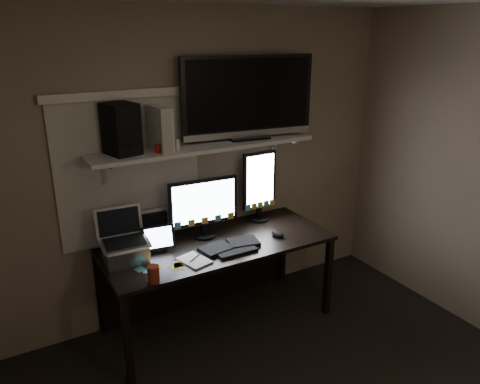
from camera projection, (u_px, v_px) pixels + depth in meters
back_wall at (196, 167)px, 3.81m from camera, size 3.60×0.00×3.60m
window_blinds at (130, 172)px, 3.52m from camera, size 1.10×0.02×1.10m
desk at (212, 256)px, 3.83m from camera, size 1.80×0.75×0.73m
wall_shelf at (205, 146)px, 3.59m from camera, size 1.80×0.35×0.03m
monitor_landscape at (204, 208)px, 3.70m from camera, size 0.57×0.10×0.50m
monitor_portrait at (259, 186)px, 4.01m from camera, size 0.31×0.06×0.62m
keyboard at (230, 246)px, 3.59m from camera, size 0.48×0.19×0.03m
mouse at (278, 234)px, 3.78m from camera, size 0.10×0.13×0.04m
notepad at (194, 260)px, 3.38m from camera, size 0.22×0.27×0.01m
tablet at (158, 239)px, 3.50m from camera, size 0.25×0.13×0.21m
file_sorter at (154, 225)px, 3.68m from camera, size 0.21×0.11×0.26m
laptop at (124, 238)px, 3.31m from camera, size 0.35×0.29×0.38m
cup at (154, 274)px, 3.09m from camera, size 0.10×0.10×0.12m
sticky_notes at (161, 267)px, 3.30m from camera, size 0.31×0.24×0.00m
tv at (248, 98)px, 3.67m from camera, size 1.11×0.33×0.65m
game_console at (160, 128)px, 3.37m from camera, size 0.11×0.28×0.32m
speaker at (121, 129)px, 3.26m from camera, size 0.25×0.28×0.36m
bottles at (167, 142)px, 3.35m from camera, size 0.22×0.06×0.14m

